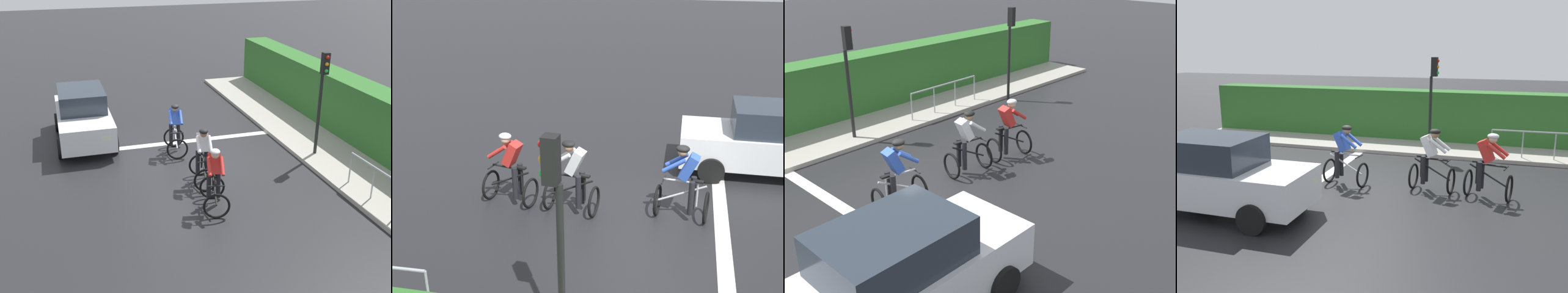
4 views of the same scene
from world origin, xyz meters
TOP-DOWN VIEW (x-y plane):
  - ground_plane at (0.00, 0.00)m, footprint 80.00×80.00m
  - sidewalk_kerb at (-4.82, 2.00)m, footprint 2.80×21.44m
  - stone_wall_low at (-5.72, 2.00)m, footprint 0.44×21.44m
  - road_marking_stop_line at (0.00, -1.49)m, footprint 7.00×0.30m
  - cyclist_lead at (0.09, 3.08)m, footprint 0.89×1.20m
  - cyclist_second at (-0.06, 1.65)m, footprint 0.83×1.17m
  - cyclist_mid at (0.13, -0.67)m, footprint 0.82×1.16m
  - car_white at (2.84, -2.63)m, footprint 1.89×4.10m
  - traffic_light_near_crossing at (-4.01, 0.97)m, footprint 0.22×0.31m
  - pedestrian_railing_kerbside at (-3.92, 4.50)m, footprint 0.12×3.01m

SIDE VIEW (x-z plane):
  - ground_plane at x=0.00m, z-range 0.00..0.00m
  - road_marking_stop_line at x=0.00m, z-range 0.00..0.01m
  - sidewalk_kerb at x=-4.82m, z-range 0.00..0.12m
  - stone_wall_low at x=-5.72m, z-range 0.00..0.42m
  - pedestrian_railing_kerbside at x=-3.92m, z-range 0.26..1.28m
  - cyclist_lead at x=0.09m, z-range -0.03..1.63m
  - cyclist_second at x=-0.06m, z-range -0.03..1.63m
  - cyclist_mid at x=0.13m, z-range -0.03..1.63m
  - car_white at x=2.84m, z-range -0.01..1.75m
  - traffic_light_near_crossing at x=-4.01m, z-range 0.55..3.89m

